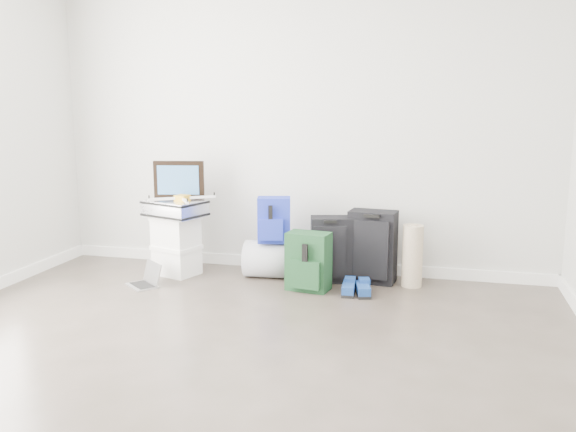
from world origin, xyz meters
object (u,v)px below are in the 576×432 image
(boxes_stack, at_px, (176,245))
(carry_on, at_px, (372,247))
(large_suitcase, at_px, (332,249))
(laptop, at_px, (146,280))
(briefcase, at_px, (175,208))
(duffel_bag, at_px, (275,259))

(boxes_stack, bearing_deg, carry_on, 25.44)
(boxes_stack, xyz_separation_m, large_suitcase, (1.38, 0.12, 0.01))
(boxes_stack, relative_size, laptop, 1.56)
(large_suitcase, bearing_deg, briefcase, 169.90)
(boxes_stack, xyz_separation_m, carry_on, (1.71, 0.18, 0.04))
(carry_on, height_order, laptop, carry_on)
(briefcase, height_order, large_suitcase, briefcase)
(briefcase, height_order, duffel_bag, briefcase)
(duffel_bag, bearing_deg, briefcase, -176.20)
(boxes_stack, height_order, carry_on, carry_on)
(duffel_bag, height_order, laptop, duffel_bag)
(briefcase, bearing_deg, carry_on, 25.66)
(briefcase, bearing_deg, laptop, -85.31)
(duffel_bag, bearing_deg, boxes_stack, -176.20)
(carry_on, bearing_deg, boxes_stack, -167.51)
(duffel_bag, relative_size, carry_on, 0.85)
(briefcase, xyz_separation_m, carry_on, (1.71, 0.18, -0.29))
(laptop, bearing_deg, boxes_stack, 114.85)
(boxes_stack, height_order, large_suitcase, large_suitcase)
(boxes_stack, distance_m, laptop, 0.46)
(briefcase, distance_m, laptop, 0.68)
(briefcase, bearing_deg, large_suitcase, 24.52)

